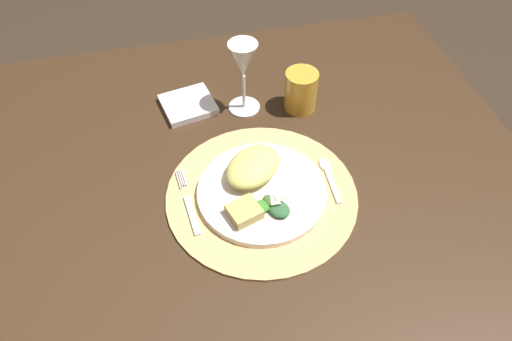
% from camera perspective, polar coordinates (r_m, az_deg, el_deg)
% --- Properties ---
extents(ground_plane, '(6.00, 6.00, 0.00)m').
position_cam_1_polar(ground_plane, '(1.59, -2.34, -17.31)').
color(ground_plane, '#34271C').
extents(dining_table, '(1.27, 0.98, 0.71)m').
position_cam_1_polar(dining_table, '(1.08, -3.28, -4.82)').
color(dining_table, '#382516').
rests_on(dining_table, ground).
extents(placemat, '(0.38, 0.38, 0.01)m').
position_cam_1_polar(placemat, '(0.94, 0.68, -2.92)').
color(placemat, tan).
rests_on(placemat, dining_table).
extents(dinner_plate, '(0.25, 0.25, 0.01)m').
position_cam_1_polar(dinner_plate, '(0.93, 0.69, -2.54)').
color(dinner_plate, silver).
rests_on(dinner_plate, placemat).
extents(pasta_serving, '(0.15, 0.15, 0.04)m').
position_cam_1_polar(pasta_serving, '(0.94, -0.37, 0.47)').
color(pasta_serving, '#D4CF68').
rests_on(pasta_serving, dinner_plate).
extents(salad_greens, '(0.09, 0.07, 0.02)m').
position_cam_1_polar(salad_greens, '(0.89, 1.78, -4.25)').
color(salad_greens, '#386027').
rests_on(salad_greens, dinner_plate).
extents(bread_piece, '(0.07, 0.07, 0.02)m').
position_cam_1_polar(bread_piece, '(0.88, -1.41, -4.92)').
color(bread_piece, tan).
rests_on(bread_piece, dinner_plate).
extents(fork, '(0.03, 0.16, 0.00)m').
position_cam_1_polar(fork, '(0.93, -7.99, -4.08)').
color(fork, silver).
rests_on(fork, placemat).
extents(spoon, '(0.02, 0.12, 0.01)m').
position_cam_1_polar(spoon, '(0.98, 8.57, -0.30)').
color(spoon, silver).
rests_on(spoon, placemat).
extents(napkin, '(0.13, 0.13, 0.02)m').
position_cam_1_polar(napkin, '(1.13, -8.08, 7.78)').
color(napkin, white).
rests_on(napkin, dining_table).
extents(wine_glass, '(0.07, 0.07, 0.17)m').
position_cam_1_polar(wine_glass, '(1.05, -1.54, 12.61)').
color(wine_glass, silver).
rests_on(wine_glass, dining_table).
extents(amber_tumbler, '(0.07, 0.07, 0.09)m').
position_cam_1_polar(amber_tumbler, '(1.10, 5.36, 9.45)').
color(amber_tumbler, gold).
rests_on(amber_tumbler, dining_table).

